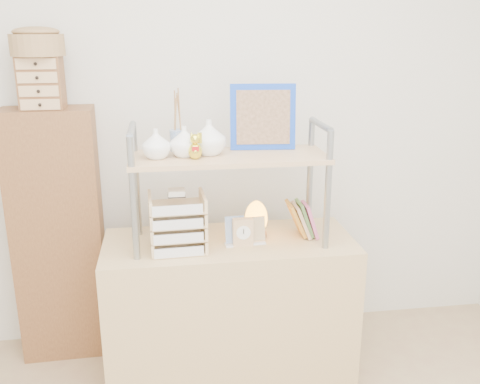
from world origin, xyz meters
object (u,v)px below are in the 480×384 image
object	(u,v)px
letter_tray	(178,226)
salt_lamp	(256,219)
cabinet	(59,236)
desk	(230,310)

from	to	relation	value
letter_tray	salt_lamp	xyz separation A→B (m)	(0.38, 0.10, -0.02)
cabinet	salt_lamp	xyz separation A→B (m)	(1.00, -0.34, 0.17)
desk	cabinet	world-z (taller)	cabinet
cabinet	letter_tray	size ratio (longest dim) A/B	4.64
cabinet	desk	bearing A→B (deg)	-24.96
cabinet	salt_lamp	bearing A→B (deg)	-20.58
letter_tray	desk	bearing A→B (deg)	17.12
desk	cabinet	xyz separation A→B (m)	(-0.86, 0.37, 0.30)
desk	salt_lamp	xyz separation A→B (m)	(0.14, 0.03, 0.47)
cabinet	salt_lamp	size ratio (longest dim) A/B	7.34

